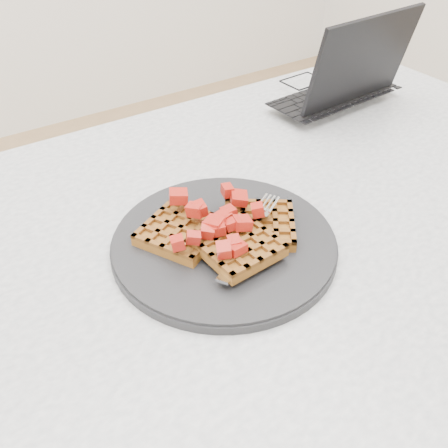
# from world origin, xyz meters

# --- Properties ---
(table) EXTENTS (1.20, 0.80, 0.75)m
(table) POSITION_xyz_m (0.00, 0.00, 0.64)
(table) COLOR silver
(table) RESTS_ON ground
(plate) EXTENTS (0.30, 0.30, 0.02)m
(plate) POSITION_xyz_m (-0.13, -0.03, 0.76)
(plate) COLOR black
(plate) RESTS_ON table
(waffles) EXTENTS (0.22, 0.19, 0.03)m
(waffles) POSITION_xyz_m (-0.13, -0.03, 0.78)
(waffles) COLOR brown
(waffles) RESTS_ON plate
(strawberry_pile) EXTENTS (0.15, 0.15, 0.02)m
(strawberry_pile) POSITION_xyz_m (-0.13, -0.03, 0.80)
(strawberry_pile) COLOR #890500
(strawberry_pile) RESTS_ON waffles
(fork) EXTENTS (0.17, 0.12, 0.02)m
(fork) POSITION_xyz_m (-0.10, -0.06, 0.77)
(fork) COLOR silver
(fork) RESTS_ON plate
(laptop) EXTENTS (0.29, 0.22, 0.19)m
(laptop) POSITION_xyz_m (0.31, 0.24, 0.78)
(laptop) COLOR black
(laptop) RESTS_ON table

